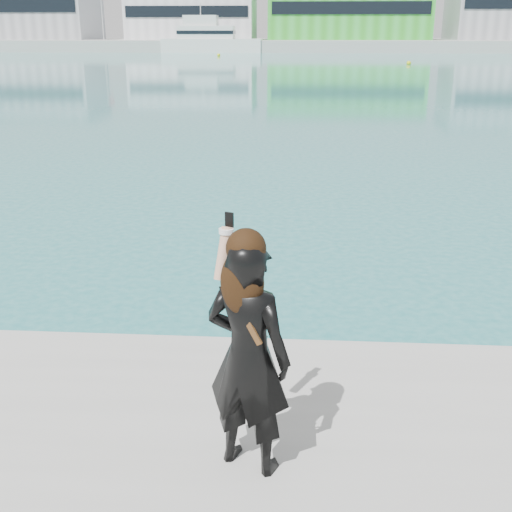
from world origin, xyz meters
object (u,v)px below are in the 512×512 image
(buoy_far, at_px, (219,56))
(motor_yacht, at_px, (209,39))
(woman, at_px, (248,351))
(buoy_near, at_px, (409,65))

(buoy_far, bearing_deg, motor_yacht, 102.30)
(woman, bearing_deg, buoy_near, -76.82)
(buoy_near, relative_size, buoy_far, 1.00)
(motor_yacht, bearing_deg, woman, -81.31)
(buoy_far, height_order, woman, woman)
(buoy_near, height_order, woman, woman)
(buoy_near, height_order, buoy_far, same)
(motor_yacht, relative_size, buoy_far, 34.56)
(motor_yacht, distance_m, buoy_near, 49.87)
(buoy_far, bearing_deg, buoy_near, -44.70)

